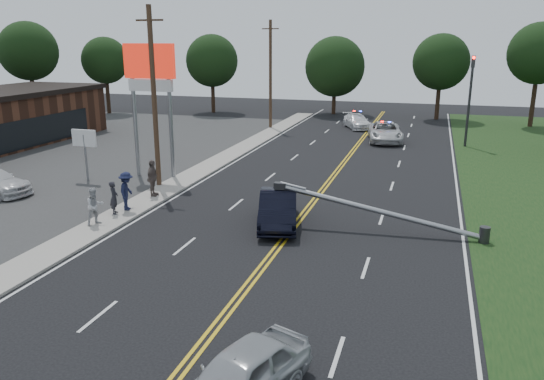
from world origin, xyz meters
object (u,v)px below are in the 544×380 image
(bystander_c, at_px, (127,191))
(fallen_streetlight, at_px, (390,213))
(emergency_a, at_px, (385,132))
(emergency_b, at_px, (357,121))
(bystander_b, at_px, (95,206))
(traffic_signal, at_px, (470,93))
(bystander_a, at_px, (114,198))
(waiting_sedan, at_px, (241,376))
(small_sign, at_px, (84,142))
(crashed_sedan, at_px, (278,209))
(bystander_d, at_px, (152,178))
(utility_pole_far, at_px, (270,75))
(utility_pole_mid, at_px, (154,98))
(pylon_sign, at_px, (150,78))

(bystander_c, bearing_deg, fallen_streetlight, -102.76)
(emergency_a, relative_size, emergency_b, 1.24)
(bystander_b, bearing_deg, traffic_signal, -4.16)
(bystander_a, relative_size, bystander_b, 0.93)
(waiting_sedan, height_order, emergency_b, waiting_sedan)
(small_sign, relative_size, bystander_a, 1.95)
(crashed_sedan, bearing_deg, emergency_a, 68.33)
(waiting_sedan, relative_size, emergency_b, 0.88)
(crashed_sedan, xyz_separation_m, bystander_c, (-7.62, -0.30, 0.29))
(waiting_sedan, bearing_deg, emergency_a, 110.79)
(bystander_b, bearing_deg, bystander_d, 27.57)
(fallen_streetlight, relative_size, bystander_c, 4.92)
(traffic_signal, distance_m, bystander_a, 29.06)
(fallen_streetlight, bearing_deg, crashed_sedan, -175.80)
(fallen_streetlight, height_order, bystander_a, fallen_streetlight)
(bystander_b, bearing_deg, small_sign, 67.69)
(utility_pole_far, height_order, bystander_c, utility_pole_far)
(crashed_sedan, height_order, waiting_sedan, crashed_sedan)
(utility_pole_mid, distance_m, bystander_a, 6.83)
(small_sign, height_order, bystander_d, small_sign)
(traffic_signal, distance_m, bystander_b, 30.32)
(waiting_sedan, distance_m, bystander_a, 15.31)
(bystander_c, bearing_deg, bystander_b, 159.27)
(traffic_signal, distance_m, bystander_d, 26.33)
(pylon_sign, distance_m, utility_pole_mid, 2.55)
(bystander_d, bearing_deg, traffic_signal, -46.63)
(waiting_sedan, bearing_deg, bystander_a, 154.37)
(pylon_sign, distance_m, utility_pole_far, 20.06)
(fallen_streetlight, xyz_separation_m, bystander_b, (-12.77, -2.98, 0.06))
(small_sign, distance_m, fallen_streetlight, 18.68)
(utility_pole_far, height_order, bystander_b, utility_pole_far)
(waiting_sedan, bearing_deg, small_sign, 154.84)
(small_sign, xyz_separation_m, bystander_a, (5.35, -5.38, -1.42))
(pylon_sign, height_order, waiting_sedan, pylon_sign)
(bystander_a, bearing_deg, utility_pole_mid, -17.63)
(fallen_streetlight, bearing_deg, emergency_b, 100.84)
(utility_pole_mid, bearing_deg, small_sign, 180.00)
(utility_pole_mid, bearing_deg, waiting_sedan, -56.08)
(emergency_a, relative_size, bystander_d, 2.93)
(emergency_b, bearing_deg, emergency_a, -87.67)
(fallen_streetlight, distance_m, bystander_c, 12.59)
(waiting_sedan, bearing_deg, bystander_b, 158.67)
(pylon_sign, height_order, emergency_a, pylon_sign)
(utility_pole_mid, height_order, utility_pole_far, same)
(small_sign, bearing_deg, emergency_a, 49.03)
(pylon_sign, distance_m, fallen_streetlight, 16.66)
(bystander_a, bearing_deg, crashed_sedan, -106.18)
(crashed_sedan, distance_m, emergency_b, 28.99)
(emergency_b, relative_size, bystander_a, 2.90)
(traffic_signal, height_order, utility_pole_mid, utility_pole_mid)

